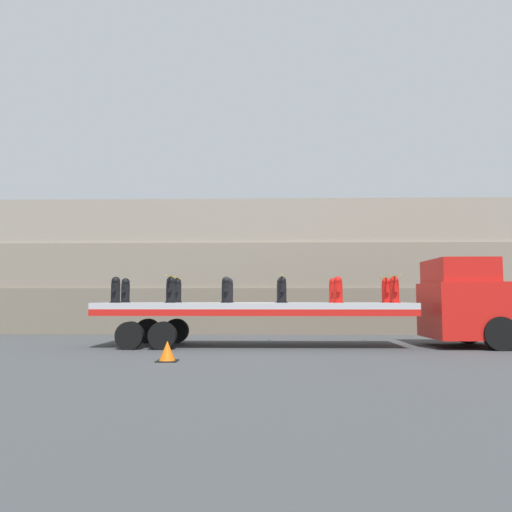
{
  "coord_description": "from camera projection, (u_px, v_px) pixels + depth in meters",
  "views": [
    {
      "loc": [
        0.46,
        -16.19,
        1.51
      ],
      "look_at": [
        0.05,
        0.0,
        2.91
      ],
      "focal_mm": 35.0,
      "sensor_mm": 36.0,
      "label": 1
    }
  ],
  "objects": [
    {
      "name": "fire_hydrant_black_far_1",
      "position": [
        177.0,
        291.0,
        16.77
      ],
      "size": [
        0.36,
        0.52,
        0.82
      ],
      "color": "black",
      "rests_on": "flatbed_trailer"
    },
    {
      "name": "fire_hydrant_black_far_2",
      "position": [
        229.0,
        291.0,
        16.73
      ],
      "size": [
        0.36,
        0.52,
        0.82
      ],
      "color": "black",
      "rests_on": "flatbed_trailer"
    },
    {
      "name": "cargo_strap_front",
      "position": [
        390.0,
        277.0,
        16.09
      ],
      "size": [
        0.05,
        2.67,
        0.01
      ],
      "color": "yellow",
      "rests_on": "fire_hydrant_red_near_5"
    },
    {
      "name": "cargo_strap_rear",
      "position": [
        174.0,
        277.0,
        16.27
      ],
      "size": [
        0.05,
        2.67,
        0.01
      ],
      "color": "yellow",
      "rests_on": "fire_hydrant_black_near_1"
    },
    {
      "name": "fire_hydrant_red_near_4",
      "position": [
        338.0,
        290.0,
        15.55
      ],
      "size": [
        0.36,
        0.52,
        0.82
      ],
      "color": "red",
      "rests_on": "flatbed_trailer"
    },
    {
      "name": "fire_hydrant_black_near_1",
      "position": [
        171.0,
        290.0,
        15.69
      ],
      "size": [
        0.36,
        0.52,
        0.82
      ],
      "color": "black",
      "rests_on": "flatbed_trailer"
    },
    {
      "name": "truck_cab",
      "position": [
        469.0,
        302.0,
        15.96
      ],
      "size": [
        2.51,
        2.69,
        2.78
      ],
      "color": "red",
      "rests_on": "ground_plane"
    },
    {
      "name": "fire_hydrant_black_near_3",
      "position": [
        282.0,
        290.0,
        15.6
      ],
      "size": [
        0.36,
        0.52,
        0.82
      ],
      "color": "black",
      "rests_on": "flatbed_trailer"
    },
    {
      "name": "flatbed_trailer",
      "position": [
        240.0,
        310.0,
        16.12
      ],
      "size": [
        9.95,
        2.57,
        1.4
      ],
      "color": "#B2B2B7",
      "rests_on": "ground_plane"
    },
    {
      "name": "fire_hydrant_black_far_3",
      "position": [
        281.0,
        291.0,
        16.68
      ],
      "size": [
        0.36,
        0.52,
        0.82
      ],
      "color": "black",
      "rests_on": "flatbed_trailer"
    },
    {
      "name": "ground_plane",
      "position": [
        254.0,
        346.0,
        16.01
      ],
      "size": [
        120.0,
        120.0,
        0.0
      ],
      "primitive_type": "plane",
      "color": "#3F4244"
    },
    {
      "name": "fire_hydrant_red_near_5",
      "position": [
        394.0,
        290.0,
        15.51
      ],
      "size": [
        0.36,
        0.52,
        0.82
      ],
      "color": "red",
      "rests_on": "flatbed_trailer"
    },
    {
      "name": "fire_hydrant_black_near_0",
      "position": [
        116.0,
        290.0,
        15.73
      ],
      "size": [
        0.36,
        0.52,
        0.82
      ],
      "color": "black",
      "rests_on": "flatbed_trailer"
    },
    {
      "name": "rock_cliff",
      "position": [
        259.0,
        267.0,
        23.17
      ],
      "size": [
        60.0,
        3.3,
        5.96
      ],
      "color": "#706656",
      "rests_on": "ground_plane"
    },
    {
      "name": "fire_hydrant_black_far_0",
      "position": [
        125.0,
        291.0,
        16.81
      ],
      "size": [
        0.36,
        0.52,
        0.82
      ],
      "color": "black",
      "rests_on": "flatbed_trailer"
    },
    {
      "name": "cargo_strap_middle",
      "position": [
        281.0,
        277.0,
        16.18
      ],
      "size": [
        0.05,
        2.67,
        0.01
      ],
      "color": "yellow",
      "rests_on": "fire_hydrant_black_near_3"
    },
    {
      "name": "traffic_cone",
      "position": [
        167.0,
        351.0,
        12.13
      ],
      "size": [
        0.5,
        0.5,
        0.5
      ],
      "color": "black",
      "rests_on": "ground_plane"
    },
    {
      "name": "fire_hydrant_red_far_4",
      "position": [
        333.0,
        291.0,
        16.64
      ],
      "size": [
        0.36,
        0.52,
        0.82
      ],
      "color": "red",
      "rests_on": "flatbed_trailer"
    },
    {
      "name": "fire_hydrant_black_near_2",
      "position": [
        226.0,
        290.0,
        15.64
      ],
      "size": [
        0.36,
        0.52,
        0.82
      ],
      "color": "black",
      "rests_on": "flatbed_trailer"
    },
    {
      "name": "fire_hydrant_red_far_5",
      "position": [
        386.0,
        291.0,
        16.59
      ],
      "size": [
        0.36,
        0.52,
        0.82
      ],
      "color": "red",
      "rests_on": "flatbed_trailer"
    }
  ]
}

